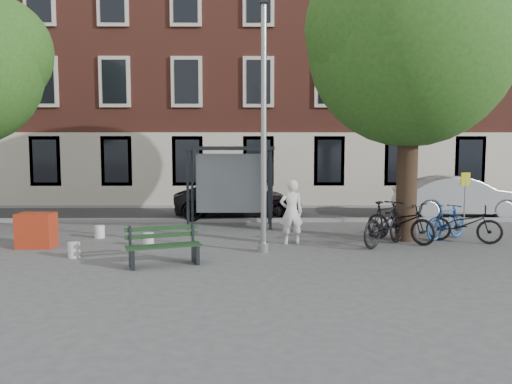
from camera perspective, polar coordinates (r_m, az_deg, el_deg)
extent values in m
plane|color=#4C4C4F|center=(12.48, 0.87, -6.87)|extent=(90.00, 90.00, 0.00)
cube|color=#28282B|center=(19.38, 0.36, -2.51)|extent=(40.00, 4.00, 0.01)
cube|color=gray|center=(17.40, 0.46, -3.22)|extent=(40.00, 0.25, 0.12)
cube|color=gray|center=(21.36, 0.28, -1.64)|extent=(40.00, 0.25, 0.12)
cube|color=brown|center=(25.58, 0.15, 15.10)|extent=(30.00, 8.00, 14.00)
cylinder|color=#9EA0A3|center=(12.21, 0.89, 7.03)|extent=(0.14, 0.14, 6.00)
cylinder|color=#9EA0A3|center=(12.46, 0.87, -6.33)|extent=(0.28, 0.28, 0.24)
cube|color=#1E2328|center=(12.68, 0.91, 20.94)|extent=(0.18, 0.35, 0.12)
cylinder|color=black|center=(14.39, 16.86, 1.35)|extent=(0.56, 0.56, 3.40)
sphere|color=#275319|center=(14.63, 17.26, 15.97)|extent=(5.60, 5.60, 5.60)
sphere|color=#275319|center=(15.39, 20.18, 17.24)|extent=(3.92, 3.92, 3.92)
sphere|color=#275319|center=(14.19, 14.45, 17.62)|extent=(4.20, 4.20, 4.20)
sphere|color=#275319|center=(13.99, 19.34, 18.94)|extent=(3.64, 3.64, 3.64)
cube|color=#1E2328|center=(15.79, -7.81, 0.22)|extent=(0.08, 0.08, 2.50)
cube|color=#1E2328|center=(15.67, 1.66, 0.23)|extent=(0.08, 0.08, 2.50)
cube|color=#1E2328|center=(16.98, -7.30, 0.57)|extent=(0.08, 0.08, 2.50)
cube|color=#1E2328|center=(16.87, 1.51, 0.58)|extent=(0.08, 0.08, 2.50)
cube|color=#1E2328|center=(16.22, -3.02, 5.02)|extent=(2.85, 1.45, 0.12)
cube|color=#8C999E|center=(16.86, -2.91, 1.00)|extent=(2.34, 0.04, 2.00)
cube|color=#1E2328|center=(16.26, 1.58, 0.85)|extent=(0.12, 1.14, 2.12)
cube|color=#D84C19|center=(16.26, 1.83, 0.85)|extent=(0.02, 0.90, 1.62)
imported|color=white|center=(13.36, 4.06, -2.30)|extent=(0.69, 0.51, 1.74)
cube|color=#1E2328|center=(11.15, -14.03, -7.40)|extent=(0.24, 0.51, 0.42)
cube|color=#1E2328|center=(11.38, -6.94, -7.02)|extent=(0.24, 0.51, 0.42)
cube|color=#18351A|center=(11.03, -10.31, -6.24)|extent=(1.58, 0.66, 0.04)
cube|color=#18351A|center=(11.20, -10.46, -6.08)|extent=(1.58, 0.66, 0.04)
cube|color=#18351A|center=(11.36, -10.61, -5.92)|extent=(1.58, 0.66, 0.04)
cube|color=#18351A|center=(11.41, -10.70, -4.91)|extent=(1.56, 0.59, 0.09)
cube|color=#18351A|center=(11.39, -10.72, -4.08)|extent=(1.56, 0.59, 0.09)
imported|color=black|center=(14.78, 22.66, -3.36)|extent=(2.06, 1.41, 1.03)
imported|color=#1B4A96|center=(15.05, 20.91, -3.19)|extent=(1.66, 1.31, 1.01)
imported|color=black|center=(14.25, 16.15, -3.30)|extent=(1.95, 2.06, 1.11)
imported|color=black|center=(13.56, 14.58, -3.46)|extent=(1.86, 1.81, 1.22)
imported|color=black|center=(18.39, -2.06, -0.90)|extent=(4.88, 2.59, 1.30)
imported|color=#B0B3B8|center=(19.91, 22.26, -0.50)|extent=(4.64, 1.65, 1.52)
cube|color=#A62E16|center=(14.16, -23.81, -4.02)|extent=(0.91, 0.62, 0.90)
cylinder|color=silver|center=(12.60, -20.08, -6.25)|extent=(0.35, 0.35, 0.36)
cylinder|color=silver|center=(13.41, -12.19, -5.36)|extent=(0.32, 0.32, 0.36)
cylinder|color=white|center=(15.02, -17.43, -4.35)|extent=(0.32, 0.32, 0.36)
cylinder|color=#9EA0A3|center=(16.73, 22.73, -1.14)|extent=(0.04, 0.04, 1.76)
cube|color=#CAC816|center=(16.67, 22.82, 1.36)|extent=(0.31, 0.09, 0.41)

